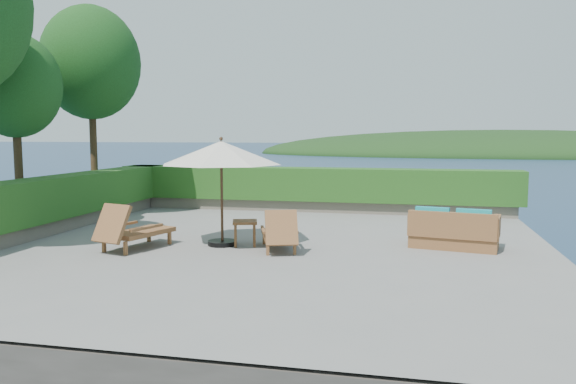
% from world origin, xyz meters
% --- Properties ---
extents(ground, '(12.00, 12.00, 0.00)m').
position_xyz_m(ground, '(0.00, 0.00, 0.00)').
color(ground, gray).
rests_on(ground, ground).
extents(foundation, '(12.00, 12.00, 3.00)m').
position_xyz_m(foundation, '(0.00, 0.00, -1.55)').
color(foundation, '#554C43').
rests_on(foundation, ocean).
extents(ocean, '(600.00, 600.00, 0.00)m').
position_xyz_m(ocean, '(0.00, 0.00, -3.00)').
color(ocean, '#152743').
rests_on(ocean, ground).
extents(offshore_island, '(126.00, 57.60, 12.60)m').
position_xyz_m(offshore_island, '(25.00, 140.00, -3.00)').
color(offshore_island, black).
rests_on(offshore_island, ocean).
extents(planter_wall_far, '(12.00, 0.60, 0.36)m').
position_xyz_m(planter_wall_far, '(0.00, 5.60, 0.18)').
color(planter_wall_far, slate).
rests_on(planter_wall_far, ground).
extents(planter_wall_left, '(0.60, 12.00, 0.36)m').
position_xyz_m(planter_wall_left, '(-5.60, 0.00, 0.18)').
color(planter_wall_left, slate).
rests_on(planter_wall_left, ground).
extents(hedge_far, '(12.40, 0.90, 1.00)m').
position_xyz_m(hedge_far, '(0.00, 5.60, 0.85)').
color(hedge_far, '#184814').
rests_on(hedge_far, planter_wall_far).
extents(hedge_left, '(0.90, 12.40, 1.00)m').
position_xyz_m(hedge_left, '(-5.60, 0.00, 0.85)').
color(hedge_left, '#184814').
rests_on(hedge_left, planter_wall_left).
extents(tree_mid, '(2.20, 2.20, 4.83)m').
position_xyz_m(tree_mid, '(-6.40, 0.50, 3.55)').
color(tree_mid, '#44331A').
rests_on(tree_mid, ground).
extents(tree_far, '(2.80, 2.80, 6.03)m').
position_xyz_m(tree_far, '(-6.00, 3.20, 4.40)').
color(tree_far, '#44331A').
rests_on(tree_far, ground).
extents(patio_umbrella, '(2.67, 2.67, 2.35)m').
position_xyz_m(patio_umbrella, '(-0.96, -0.08, 1.98)').
color(patio_umbrella, black).
rests_on(patio_umbrella, ground).
extents(lounge_left, '(1.19, 1.87, 1.00)m').
position_xyz_m(lounge_left, '(-2.65, -0.92, 0.42)').
color(lounge_left, olive).
rests_on(lounge_left, ground).
extents(lounge_right, '(1.10, 1.68, 0.90)m').
position_xyz_m(lounge_right, '(0.37, -0.36, 0.38)').
color(lounge_right, olive).
rests_on(lounge_right, ground).
extents(side_table, '(0.64, 0.64, 0.55)m').
position_xyz_m(side_table, '(-0.47, -0.03, 0.45)').
color(side_table, brown).
rests_on(side_table, ground).
extents(wicker_loveseat, '(1.94, 1.24, 0.88)m').
position_xyz_m(wicker_loveseat, '(3.91, 0.68, 0.34)').
color(wicker_loveseat, olive).
rests_on(wicker_loveseat, ground).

